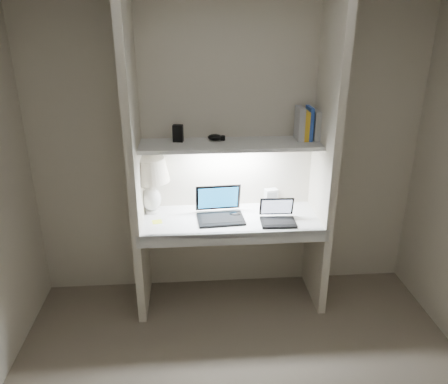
{
  "coord_description": "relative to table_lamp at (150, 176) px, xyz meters",
  "views": [
    {
      "loc": [
        -0.3,
        -1.94,
        2.28
      ],
      "look_at": [
        -0.07,
        1.05,
        1.06
      ],
      "focal_mm": 35.0,
      "sensor_mm": 36.0,
      "label": 1
    }
  ],
  "objects": [
    {
      "name": "sticky_note",
      "position": [
        0.05,
        -0.19,
        -0.31
      ],
      "size": [
        0.09,
        0.09,
        0.0
      ],
      "primitive_type": "cube",
      "rotation": [
        0.0,
        0.0,
        0.21
      ],
      "color": "#EEFF35",
      "rests_on": "desk"
    },
    {
      "name": "shelf_box",
      "position": [
        0.24,
        0.0,
        0.34
      ],
      "size": [
        0.09,
        0.07,
        0.13
      ],
      "primitive_type": "cube",
      "rotation": [
        0.0,
        0.0,
        -0.18
      ],
      "color": "black",
      "rests_on": "shelf"
    },
    {
      "name": "desk",
      "position": [
        0.64,
        -0.16,
        -0.34
      ],
      "size": [
        1.4,
        0.55,
        0.04
      ],
      "primitive_type": "cube",
      "color": "white",
      "rests_on": "alcove_panel_left"
    },
    {
      "name": "shelf_gadget",
      "position": [
        0.53,
        0.01,
        0.3
      ],
      "size": [
        0.13,
        0.1,
        0.05
      ],
      "primitive_type": "ellipsoid",
      "rotation": [
        0.0,
        0.0,
        -0.14
      ],
      "color": "black",
      "rests_on": "shelf"
    },
    {
      "name": "back_wall",
      "position": [
        0.64,
        0.12,
        0.16
      ],
      "size": [
        3.2,
        0.01,
        2.5
      ],
      "primitive_type": "cube",
      "color": "beige",
      "rests_on": "floor"
    },
    {
      "name": "cable_coil",
      "position": [
        0.53,
        -0.11,
        -0.31
      ],
      "size": [
        0.13,
        0.13,
        0.01
      ],
      "primitive_type": "torus",
      "rotation": [
        0.0,
        0.0,
        -0.35
      ],
      "color": "black",
      "rests_on": "desk"
    },
    {
      "name": "desk_apron",
      "position": [
        0.64,
        -0.42,
        -0.37
      ],
      "size": [
        1.46,
        0.03,
        0.1
      ],
      "primitive_type": "cube",
      "color": "silver",
      "rests_on": "desk"
    },
    {
      "name": "shelf",
      "position": [
        0.64,
        -0.06,
        0.26
      ],
      "size": [
        1.4,
        0.36,
        0.03
      ],
      "primitive_type": "cube",
      "color": "silver",
      "rests_on": "back_wall"
    },
    {
      "name": "strip_light",
      "position": [
        0.64,
        -0.06,
        0.24
      ],
      "size": [
        0.6,
        0.04,
        0.02
      ],
      "primitive_type": "cube",
      "color": "white",
      "rests_on": "shelf"
    },
    {
      "name": "table_lamp",
      "position": [
        0.0,
        0.0,
        0.0
      ],
      "size": [
        0.32,
        0.32,
        0.47
      ],
      "color": "white",
      "rests_on": "desk"
    },
    {
      "name": "laptop_main",
      "position": [
        0.55,
        -0.14,
        -0.26
      ],
      "size": [
        0.39,
        0.34,
        0.25
      ],
      "rotation": [
        0.0,
        0.0,
        0.07
      ],
      "color": "black",
      "rests_on": "desk"
    },
    {
      "name": "speaker",
      "position": [
        1.0,
        0.06,
        -0.24
      ],
      "size": [
        0.12,
        0.09,
        0.15
      ],
      "primitive_type": "cube",
      "rotation": [
        0.0,
        0.0,
        0.21
      ],
      "color": "silver",
      "rests_on": "desk"
    },
    {
      "name": "book_row",
      "position": [
        1.29,
        -0.01,
        0.4
      ],
      "size": [
        0.25,
        0.17,
        0.26
      ],
      "color": "silver",
      "rests_on": "shelf"
    },
    {
      "name": "alcove_panel_left",
      "position": [
        -0.09,
        -0.16,
        0.16
      ],
      "size": [
        0.06,
        0.55,
        2.5
      ],
      "primitive_type": "cube",
      "color": "beige",
      "rests_on": "floor"
    },
    {
      "name": "laptop_netbook",
      "position": [
        1.0,
        -0.25,
        -0.28
      ],
      "size": [
        0.28,
        0.25,
        0.17
      ],
      "rotation": [
        0.0,
        0.0,
        -0.04
      ],
      "color": "black",
      "rests_on": "desk"
    },
    {
      "name": "mouse",
      "position": [
        0.67,
        -0.13,
        -0.3
      ],
      "size": [
        0.1,
        0.07,
        0.03
      ],
      "primitive_type": "ellipsoid",
      "rotation": [
        0.0,
        0.0,
        -0.16
      ],
      "color": "black",
      "rests_on": "desk"
    },
    {
      "name": "alcove_panel_right",
      "position": [
        1.37,
        -0.16,
        0.16
      ],
      "size": [
        0.06,
        0.55,
        2.5
      ],
      "primitive_type": "cube",
      "color": "beige",
      "rests_on": "floor"
    }
  ]
}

